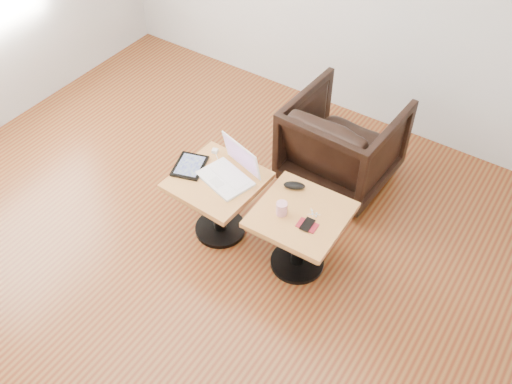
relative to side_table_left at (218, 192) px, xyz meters
The scene contains 11 objects.
room_shell 1.06m from the side_table_left, 98.46° to the right, with size 4.52×4.52×2.71m.
side_table_left is the anchor object (origin of this frame).
side_table_right 0.62m from the side_table_left, ahead, with size 0.58×0.58×0.51m.
laptop 0.20m from the side_table_left, 47.49° to the left, with size 0.41×0.37×0.25m.
tablet 0.26m from the side_table_left, behind, with size 0.26×0.30×0.02m.
charging_adapter 0.31m from the side_table_left, 129.84° to the left, with size 0.04×0.04×0.02m, color white.
glasses_case 0.54m from the side_table_left, 24.34° to the left, with size 0.14×0.06×0.04m, color black.
striped_cup 0.55m from the side_table_left, ahead, with size 0.07×0.07×0.09m, color #CD4673.
earbuds_tangle 0.71m from the side_table_left, ahead, with size 0.07×0.05×0.01m.
phone_on_sleeve 0.72m from the side_table_left, ahead, with size 0.13×0.11×0.02m.
armchair 1.07m from the side_table_left, 65.55° to the left, with size 0.76×0.78×0.71m, color black.
Camera 1 is at (1.80, -1.70, 3.13)m, focal length 40.00 mm.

